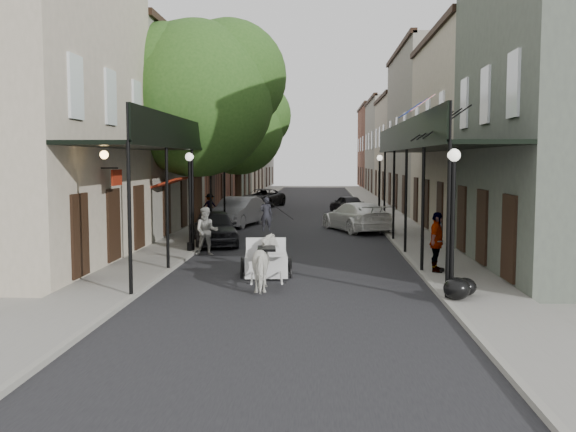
# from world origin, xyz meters

# --- Properties ---
(ground) EXTENTS (140.00, 140.00, 0.00)m
(ground) POSITION_xyz_m (0.00, 0.00, 0.00)
(ground) COLOR gray
(ground) RESTS_ON ground
(road) EXTENTS (8.00, 90.00, 0.01)m
(road) POSITION_xyz_m (0.00, 20.00, 0.01)
(road) COLOR black
(road) RESTS_ON ground
(sidewalk_left) EXTENTS (2.20, 90.00, 0.12)m
(sidewalk_left) POSITION_xyz_m (-5.00, 20.00, 0.06)
(sidewalk_left) COLOR gray
(sidewalk_left) RESTS_ON ground
(sidewalk_right) EXTENTS (2.20, 90.00, 0.12)m
(sidewalk_right) POSITION_xyz_m (5.00, 20.00, 0.06)
(sidewalk_right) COLOR gray
(sidewalk_right) RESTS_ON ground
(building_row_left) EXTENTS (5.00, 80.00, 10.50)m
(building_row_left) POSITION_xyz_m (-8.60, 30.00, 5.25)
(building_row_left) COLOR #BBAC96
(building_row_left) RESTS_ON ground
(building_row_right) EXTENTS (5.00, 80.00, 10.50)m
(building_row_right) POSITION_xyz_m (8.60, 30.00, 5.25)
(building_row_right) COLOR gray
(building_row_right) RESTS_ON ground
(gallery_left) EXTENTS (2.20, 18.05, 4.88)m
(gallery_left) POSITION_xyz_m (-4.79, 6.98, 4.05)
(gallery_left) COLOR black
(gallery_left) RESTS_ON sidewalk_left
(gallery_right) EXTENTS (2.20, 18.05, 4.88)m
(gallery_right) POSITION_xyz_m (4.79, 6.98, 4.05)
(gallery_right) COLOR black
(gallery_right) RESTS_ON sidewalk_right
(tree_near) EXTENTS (7.31, 6.80, 9.63)m
(tree_near) POSITION_xyz_m (-4.20, 10.18, 6.49)
(tree_near) COLOR #382619
(tree_near) RESTS_ON sidewalk_left
(tree_far) EXTENTS (6.45, 6.00, 8.61)m
(tree_far) POSITION_xyz_m (-4.25, 24.18, 5.84)
(tree_far) COLOR #382619
(tree_far) RESTS_ON sidewalk_left
(lamppost_right_near) EXTENTS (0.32, 0.32, 3.71)m
(lamppost_right_near) POSITION_xyz_m (4.10, -2.00, 2.05)
(lamppost_right_near) COLOR black
(lamppost_right_near) RESTS_ON sidewalk_right
(lamppost_left) EXTENTS (0.32, 0.32, 3.71)m
(lamppost_left) POSITION_xyz_m (-4.10, 6.00, 2.05)
(lamppost_left) COLOR black
(lamppost_left) RESTS_ON sidewalk_left
(lamppost_right_far) EXTENTS (0.32, 0.32, 3.71)m
(lamppost_right_far) POSITION_xyz_m (4.10, 18.00, 2.05)
(lamppost_right_far) COLOR black
(lamppost_right_far) RESTS_ON sidewalk_right
(horse) EXTENTS (0.96, 1.82, 1.49)m
(horse) POSITION_xyz_m (-0.63, -0.63, 0.74)
(horse) COLOR white
(horse) RESTS_ON ground
(carriage) EXTENTS (1.66, 2.29, 2.48)m
(carriage) POSITION_xyz_m (-0.84, 1.67, 0.96)
(carriage) COLOR black
(carriage) RESTS_ON ground
(pedestrian_walking) EXTENTS (0.96, 0.79, 1.81)m
(pedestrian_walking) POSITION_xyz_m (-3.40, 5.58, 0.91)
(pedestrian_walking) COLOR #A1A097
(pedestrian_walking) RESTS_ON ground
(pedestrian_sidewalk_left) EXTENTS (0.95, 0.55, 1.47)m
(pedestrian_sidewalk_left) POSITION_xyz_m (-5.67, 19.29, 0.85)
(pedestrian_sidewalk_left) COLOR gray
(pedestrian_sidewalk_left) RESTS_ON sidewalk_left
(pedestrian_sidewalk_right) EXTENTS (0.81, 1.17, 1.85)m
(pedestrian_sidewalk_right) POSITION_xyz_m (4.40, 1.77, 1.04)
(pedestrian_sidewalk_right) COLOR gray
(pedestrian_sidewalk_right) RESTS_ON sidewalk_right
(car_left_near) EXTENTS (2.66, 4.58, 1.47)m
(car_left_near) POSITION_xyz_m (-3.60, 8.62, 0.73)
(car_left_near) COLOR black
(car_left_near) RESTS_ON ground
(car_left_mid) EXTENTS (2.76, 5.01, 1.56)m
(car_left_mid) POSITION_xyz_m (-3.60, 16.16, 0.78)
(car_left_mid) COLOR gray
(car_left_mid) RESTS_ON ground
(car_left_far) EXTENTS (3.54, 5.36, 1.37)m
(car_left_far) POSITION_xyz_m (-3.60, 30.49, 0.68)
(car_left_far) COLOR black
(car_left_far) RESTS_ON ground
(car_right_near) EXTENTS (3.76, 5.46, 1.47)m
(car_right_near) POSITION_xyz_m (2.60, 14.00, 0.73)
(car_right_near) COLOR white
(car_right_near) RESTS_ON ground
(car_right_far) EXTENTS (2.57, 3.85, 1.22)m
(car_right_far) POSITION_xyz_m (2.60, 25.21, 0.61)
(car_right_far) COLOR black
(car_right_far) RESTS_ON ground
(trash_bags) EXTENTS (0.92, 1.07, 0.56)m
(trash_bags) POSITION_xyz_m (4.32, -2.03, 0.38)
(trash_bags) COLOR black
(trash_bags) RESTS_ON sidewalk_right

